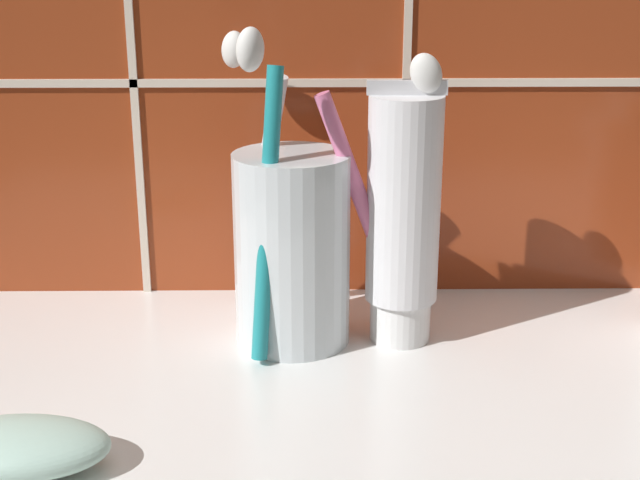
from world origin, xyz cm
name	(u,v)px	position (x,y,z in cm)	size (l,w,h in cm)	color
sink_counter	(396,425)	(0.00, 0.00, 1.00)	(67.71, 32.83, 2.00)	white
toothbrush_cup	(293,242)	(-5.33, 8.29, 8.01)	(13.08, 11.07, 18.43)	silver
toothpaste_tube	(403,216)	(0.93, 8.27, 9.53)	(4.37, 4.16, 15.17)	white
soap_bar	(15,448)	(-17.39, -5.25, 3.07)	(8.42, 4.66, 2.14)	silver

